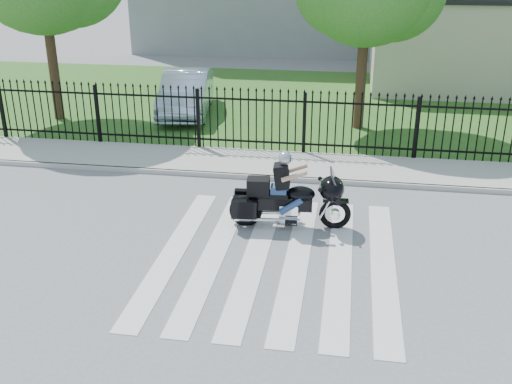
# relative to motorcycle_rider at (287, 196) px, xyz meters

# --- Properties ---
(ground) EXTENTS (120.00, 120.00, 0.00)m
(ground) POSITION_rel_motorcycle_rider_xyz_m (-0.03, -1.44, -0.69)
(ground) COLOR slate
(ground) RESTS_ON ground
(crosswalk) EXTENTS (5.00, 5.50, 0.01)m
(crosswalk) POSITION_rel_motorcycle_rider_xyz_m (-0.03, -1.44, -0.69)
(crosswalk) COLOR silver
(crosswalk) RESTS_ON ground
(sidewalk) EXTENTS (40.00, 2.00, 0.12)m
(sidewalk) POSITION_rel_motorcycle_rider_xyz_m (-0.03, 3.56, -0.63)
(sidewalk) COLOR #ADAAA3
(sidewalk) RESTS_ON ground
(curb) EXTENTS (40.00, 0.12, 0.12)m
(curb) POSITION_rel_motorcycle_rider_xyz_m (-0.03, 2.56, -0.63)
(curb) COLOR #ADAAA3
(curb) RESTS_ON ground
(grass_strip) EXTENTS (40.00, 12.00, 0.02)m
(grass_strip) POSITION_rel_motorcycle_rider_xyz_m (-0.03, 10.56, -0.68)
(grass_strip) COLOR #2A5E20
(grass_strip) RESTS_ON ground
(iron_fence) EXTENTS (26.00, 0.04, 1.80)m
(iron_fence) POSITION_rel_motorcycle_rider_xyz_m (-0.03, 4.56, 0.21)
(iron_fence) COLOR black
(iron_fence) RESTS_ON ground
(building_low) EXTENTS (10.00, 6.00, 3.50)m
(building_low) POSITION_rel_motorcycle_rider_xyz_m (6.97, 14.56, 1.06)
(building_low) COLOR #C1B4A1
(building_low) RESTS_ON ground
(motorcycle_rider) EXTENTS (2.56, 0.87, 1.69)m
(motorcycle_rider) POSITION_rel_motorcycle_rider_xyz_m (0.00, 0.00, 0.00)
(motorcycle_rider) COLOR black
(motorcycle_rider) RESTS_ON ground
(parked_car) EXTENTS (2.18, 4.61, 1.46)m
(parked_car) POSITION_rel_motorcycle_rider_xyz_m (-4.42, 8.33, 0.06)
(parked_car) COLOR #ABBAD7
(parked_car) RESTS_ON grass_strip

